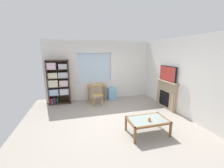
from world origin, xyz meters
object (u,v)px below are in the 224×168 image
(tv, at_px, (168,74))
(fireplace, at_px, (166,94))
(coffee_table, at_px, (148,121))
(desk_under_window, at_px, (97,88))
(plastic_drawer_unit, at_px, (112,94))
(bookshelf, at_px, (58,81))
(sippy_cup, at_px, (149,119))
(wooden_chair, at_px, (97,94))

(tv, bearing_deg, fireplace, 0.00)
(coffee_table, bearing_deg, desk_under_window, 106.30)
(desk_under_window, height_order, plastic_drawer_unit, desk_under_window)
(plastic_drawer_unit, xyz_separation_m, fireplace, (1.86, -1.58, 0.27))
(desk_under_window, bearing_deg, tv, -30.76)
(bookshelf, distance_m, desk_under_window, 1.70)
(desk_under_window, height_order, fireplace, fireplace)
(desk_under_window, bearing_deg, coffee_table, -73.70)
(bookshelf, xyz_separation_m, desk_under_window, (1.65, -0.11, -0.38))
(fireplace, bearing_deg, bookshelf, 158.91)
(bookshelf, bearing_deg, sippy_cup, -52.13)
(bookshelf, bearing_deg, fireplace, -21.09)
(coffee_table, relative_size, sippy_cup, 11.85)
(desk_under_window, bearing_deg, bookshelf, 176.32)
(desk_under_window, bearing_deg, plastic_drawer_unit, 3.97)
(wooden_chair, distance_m, fireplace, 2.84)
(wooden_chair, height_order, plastic_drawer_unit, wooden_chair)
(wooden_chair, bearing_deg, tv, -21.05)
(bookshelf, xyz_separation_m, tv, (4.22, -1.63, 0.41))
(desk_under_window, height_order, wooden_chair, wooden_chair)
(wooden_chair, xyz_separation_m, coffee_table, (0.96, -2.55, -0.09))
(plastic_drawer_unit, bearing_deg, tv, -40.51)
(desk_under_window, distance_m, plastic_drawer_unit, 0.79)
(desk_under_window, height_order, tv, tv)
(plastic_drawer_unit, distance_m, tv, 2.67)
(coffee_table, distance_m, sippy_cup, 0.14)
(desk_under_window, relative_size, coffee_table, 0.80)
(bookshelf, distance_m, fireplace, 4.56)
(desk_under_window, xyz_separation_m, sippy_cup, (0.89, -3.16, -0.13))
(plastic_drawer_unit, bearing_deg, wooden_chair, -144.38)
(fireplace, height_order, coffee_table, fireplace)
(desk_under_window, relative_size, fireplace, 0.74)
(fireplace, bearing_deg, tv, -180.00)
(desk_under_window, xyz_separation_m, wooden_chair, (-0.07, -0.51, -0.14))
(bookshelf, distance_m, coffee_table, 4.11)
(bookshelf, height_order, sippy_cup, bookshelf)
(plastic_drawer_unit, distance_m, fireplace, 2.46)
(desk_under_window, relative_size, wooden_chair, 0.95)
(tv, distance_m, coffee_table, 2.49)
(plastic_drawer_unit, xyz_separation_m, coffee_table, (0.18, -3.11, 0.09))
(desk_under_window, xyz_separation_m, coffee_table, (0.90, -3.06, -0.23))
(fireplace, distance_m, sippy_cup, 2.35)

